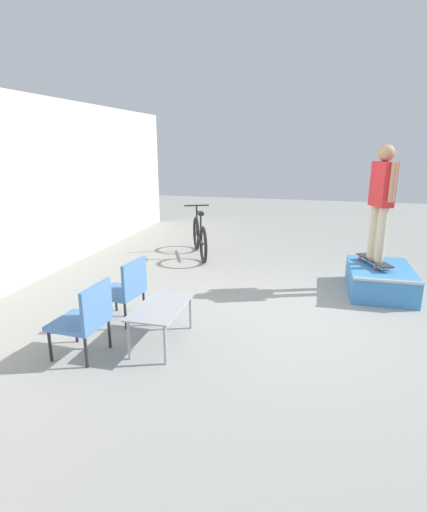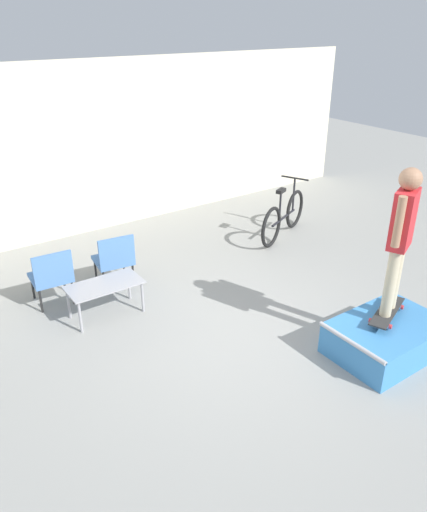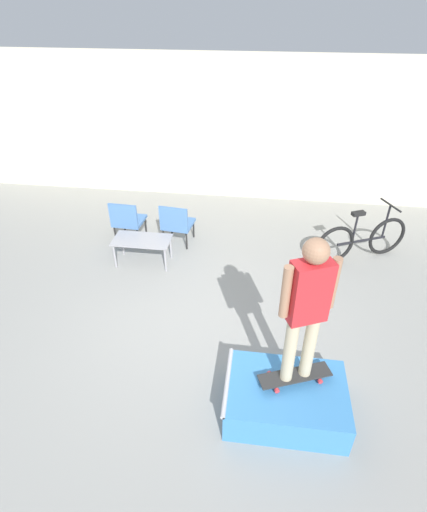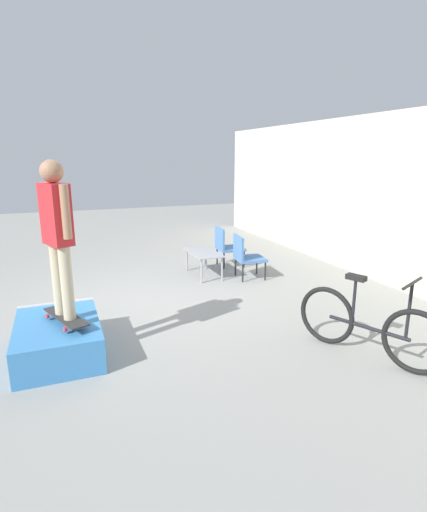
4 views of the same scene
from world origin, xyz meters
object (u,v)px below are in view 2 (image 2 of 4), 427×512
coffee_table (105,288)px  patio_chair_right (114,258)px  person_skater (401,231)px  bicycle (284,216)px  skateboard_on_ramp (387,311)px  patio_chair_left (52,275)px  skate_ramp_box (386,338)px

coffee_table → patio_chair_right: 0.82m
person_skater → bicycle: 3.62m
skateboard_on_ramp → person_skater: (-0.00, 0.00, 1.03)m
coffee_table → patio_chair_left: (-0.47, 0.68, 0.04)m
coffee_table → patio_chair_right: (0.45, 0.68, 0.04)m
person_skater → coffee_table: size_ratio=1.77×
person_skater → patio_chair_right: bearing=98.0°
coffee_table → bicycle: (3.72, 0.63, -0.03)m
person_skater → patio_chair_left: bearing=108.4°
skateboard_on_ramp → coffee_table: bearing=112.3°
skate_ramp_box → patio_chair_left: size_ratio=1.61×
patio_chair_left → patio_chair_right: bearing=-176.7°
person_skater → skate_ramp_box: bearing=-150.8°
coffee_table → patio_chair_right: bearing=56.1°
skateboard_on_ramp → patio_chair_right: size_ratio=1.00×
person_skater → patio_chair_left: 4.49m
person_skater → coffee_table: 3.71m
skate_ramp_box → coffee_table: size_ratio=1.36×
patio_chair_right → bicycle: 3.26m
person_skater → coffee_table: (-2.45, 2.56, -1.10)m
skateboard_on_ramp → patio_chair_right: 3.80m
patio_chair_right → skate_ramp_box: bearing=126.7°
skateboard_on_ramp → patio_chair_right: bearing=100.2°
patio_chair_right → patio_chair_left: bearing=6.8°
patio_chair_right → coffee_table: bearing=62.8°
bicycle → coffee_table: bearing=165.5°
skateboard_on_ramp → coffee_table: (-2.45, 2.56, -0.07)m
coffee_table → skate_ramp_box: bearing=-48.2°
skate_ramp_box → patio_chair_left: patio_chair_left is taller
patio_chair_left → patio_chair_right: same height
bicycle → skateboard_on_ramp: bearing=-135.7°
skate_ramp_box → patio_chair_left: 4.39m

